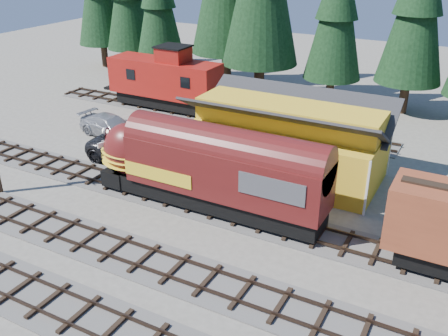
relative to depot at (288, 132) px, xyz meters
The scene contains 8 objects.
ground 10.91m from the depot, 89.99° to the right, with size 120.00×120.00×0.00m, color #6B665B.
track_siding 12.28m from the depot, 33.02° to the right, with size 68.00×3.20×0.33m.
track_spur 12.83m from the depot, 143.13° to the left, with size 32.00×3.20×0.33m.
depot is the anchor object (origin of this frame).
locomotive 7.03m from the depot, 111.92° to the right, with size 14.52×2.89×3.95m.
caboose 16.48m from the depot, 152.93° to the left, with size 10.41×3.02×5.42m.
pickup_truck_a 10.53m from the depot, 161.58° to the right, with size 3.28×7.12×1.98m, color black.
pickup_truck_b 14.85m from the depot, behind, with size 2.33×5.74×1.66m, color #97989E.
Camera 1 is at (10.67, -17.96, 14.56)m, focal length 40.00 mm.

